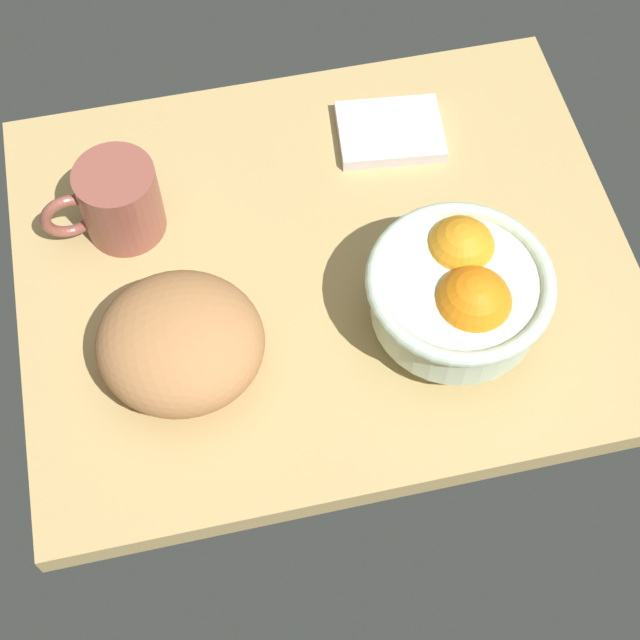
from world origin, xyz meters
TOP-DOWN VIEW (x-y plane):
  - ground_plane at (0.00, 0.00)cm, footprint 66.01×53.67cm
  - fruit_bowl at (11.43, -10.49)cm, footprint 18.64×18.64cm
  - bread_loaf at (-16.48, -9.53)cm, footprint 19.84×19.24cm
  - napkin_folded at (11.20, 15.09)cm, footprint 12.98×10.47cm
  - mug at (-20.62, 8.92)cm, footprint 13.00×8.67cm

SIDE VIEW (x-z plane):
  - ground_plane at x=0.00cm, z-range -3.00..0.00cm
  - napkin_folded at x=11.20cm, z-range 0.00..1.60cm
  - mug at x=-20.62cm, z-range 0.00..9.10cm
  - bread_loaf at x=-16.48cm, z-range 0.00..9.48cm
  - fruit_bowl at x=11.43cm, z-range 0.56..11.68cm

